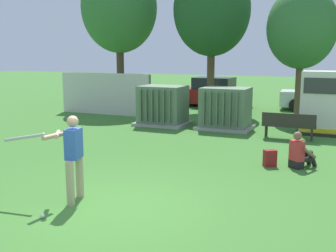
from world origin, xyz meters
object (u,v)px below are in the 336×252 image
at_px(seated_spectator, 300,153).
at_px(parked_car_right_of_center, 324,96).
at_px(parked_car_leftmost, 129,89).
at_px(transformer_mid_west, 226,109).
at_px(sports_ball, 42,216).
at_px(batter, 71,154).
at_px(backpack, 270,158).
at_px(transformer_west, 163,106).
at_px(parked_car_left_of_center, 212,93).
at_px(generator_enclosure, 321,103).
at_px(park_bench, 289,124).

height_order(seated_spectator, parked_car_right_of_center, parked_car_right_of_center).
relative_size(parked_car_leftmost, parked_car_right_of_center, 1.00).
relative_size(transformer_mid_west, sports_ball, 23.33).
bearing_deg(batter, backpack, 52.64).
relative_size(transformer_west, batter, 1.21).
distance_m(parked_car_leftmost, parked_car_right_of_center, 11.33).
xyz_separation_m(transformer_west, seated_spectator, (5.92, -4.54, -0.41)).
bearing_deg(seated_spectator, parked_car_right_of_center, 90.24).
distance_m(parked_car_leftmost, parked_car_left_of_center, 5.51).
bearing_deg(parked_car_left_of_center, generator_enclosure, -44.84).
height_order(transformer_west, sports_ball, transformer_west).
distance_m(generator_enclosure, batter, 10.37).
distance_m(transformer_west, parked_car_left_of_center, 6.64).
distance_m(park_bench, parked_car_left_of_center, 9.19).
bearing_deg(transformer_west, parked_car_right_of_center, 51.09).
xyz_separation_m(batter, sports_ball, (0.03, -0.97, -0.93)).
distance_m(transformer_mid_west, parked_car_leftmost, 10.59).
xyz_separation_m(transformer_mid_west, backpack, (2.57, -4.90, -0.57)).
height_order(park_bench, sports_ball, park_bench).
bearing_deg(parked_car_leftmost, park_bench, -36.94).
bearing_deg(generator_enclosure, park_bench, -120.71).
distance_m(backpack, parked_car_leftmost, 15.86).
height_order(transformer_west, parked_car_right_of_center, same).
xyz_separation_m(transformer_mid_west, parked_car_leftmost, (-8.07, 6.85, -0.04)).
height_order(transformer_west, parked_car_left_of_center, same).
distance_m(park_bench, batter, 8.57).
bearing_deg(parked_car_right_of_center, batter, -103.49).
bearing_deg(parked_car_leftmost, batter, -64.97).
bearing_deg(transformer_mid_west, parked_car_left_of_center, 111.73).
bearing_deg(transformer_mid_west, generator_enclosure, 6.95).
bearing_deg(seated_spectator, parked_car_leftmost, 134.50).
relative_size(backpack, parked_car_left_of_center, 0.10).
relative_size(parked_car_leftmost, parked_car_left_of_center, 1.01).
relative_size(transformer_west, sports_ball, 23.33).
xyz_separation_m(parked_car_leftmost, parked_car_right_of_center, (11.32, 0.25, 0.00)).
height_order(park_bench, parked_car_leftmost, parked_car_leftmost).
xyz_separation_m(sports_ball, parked_car_leftmost, (-7.47, 16.91, 0.71)).
xyz_separation_m(generator_enclosure, backpack, (-0.93, -5.33, -0.92)).
bearing_deg(transformer_mid_west, backpack, -62.31).
distance_m(generator_enclosure, seated_spectator, 5.21).
height_order(generator_enclosure, backpack, generator_enclosure).
xyz_separation_m(transformer_west, parked_car_leftmost, (-5.45, 7.03, -0.04)).
height_order(transformer_west, batter, batter).
xyz_separation_m(batter, backpack, (3.20, 4.19, -0.76)).
relative_size(sports_ball, backpack, 0.20).
bearing_deg(sports_ball, parked_car_right_of_center, 77.35).
distance_m(transformer_west, seated_spectator, 7.48).
bearing_deg(generator_enclosure, parked_car_leftmost, 150.95).
bearing_deg(batter, park_bench, 68.12).
bearing_deg(generator_enclosure, sports_ball, -111.33).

